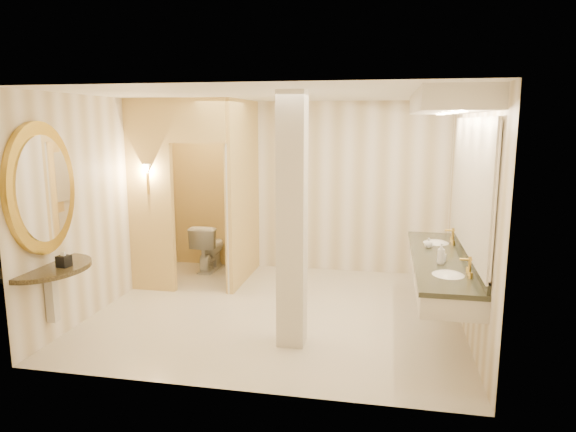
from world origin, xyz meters
TOP-DOWN VIEW (x-y plane):
  - floor at (0.00, 0.00)m, footprint 4.50×4.50m
  - ceiling at (0.00, 0.00)m, footprint 4.50×4.50m
  - wall_back at (0.00, 2.00)m, footprint 4.50×0.02m
  - wall_front at (0.00, -2.00)m, footprint 4.50×0.02m
  - wall_left at (-2.25, 0.00)m, footprint 0.02×4.00m
  - wall_right at (2.25, 0.00)m, footprint 0.02×4.00m
  - toilet_closet at (-1.11, 0.97)m, footprint 1.50×1.55m
  - wall_sconce at (-1.93, 0.43)m, footprint 0.14×0.14m
  - vanity at (1.98, -0.22)m, footprint 0.75×2.80m
  - console_shelf at (-2.21, -1.40)m, footprint 1.07×1.07m
  - pillar at (0.35, -0.90)m, footprint 0.29×0.29m
  - tissue_box at (-2.01, -1.40)m, footprint 0.14×0.14m
  - toilet at (-1.50, 1.63)m, footprint 0.43×0.75m
  - soap_bottle_a at (1.96, -0.41)m, footprint 0.07×0.07m
  - soap_bottle_b at (1.84, 0.19)m, footprint 0.12×0.12m
  - soap_bottle_c at (1.91, -0.53)m, footprint 0.11×0.11m

SIDE VIEW (x-z plane):
  - floor at x=0.00m, z-range 0.00..0.00m
  - toilet at x=-1.50m, z-range 0.00..0.76m
  - soap_bottle_a at x=1.96m, z-range 0.88..0.99m
  - tissue_box at x=-2.01m, z-range 0.88..1.00m
  - soap_bottle_b at x=1.84m, z-range 0.88..1.00m
  - soap_bottle_c at x=1.91m, z-range 0.88..1.10m
  - console_shelf at x=-2.21m, z-range 0.36..2.34m
  - wall_back at x=0.00m, z-range 0.00..2.70m
  - wall_front at x=0.00m, z-range 0.00..2.70m
  - wall_left at x=-2.25m, z-range 0.00..2.70m
  - wall_right at x=2.25m, z-range 0.00..2.70m
  - pillar at x=0.35m, z-range 0.00..2.70m
  - toilet_closet at x=-1.11m, z-range 0.04..2.74m
  - vanity at x=1.98m, z-range 0.58..2.67m
  - wall_sconce at x=-1.93m, z-range 1.52..1.94m
  - ceiling at x=0.00m, z-range 2.70..2.70m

